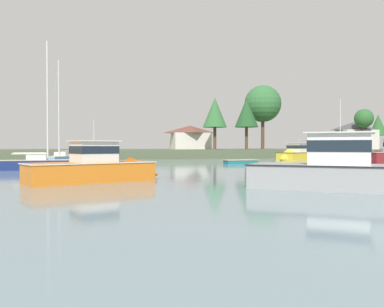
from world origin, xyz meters
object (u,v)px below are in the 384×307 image
dinghy_teal (240,162)px  sailboat_skyblue (62,160)px  cruiser_yellow (296,156)px  cruiser_orange (103,173)px  cruiser_grey (359,178)px  sailboat_navy (41,167)px

dinghy_teal → sailboat_skyblue: size_ratio=0.29×
cruiser_yellow → cruiser_orange: cruiser_orange is taller
cruiser_grey → sailboat_skyblue: sailboat_skyblue is taller
sailboat_navy → sailboat_skyblue: bearing=88.9°
sailboat_skyblue → sailboat_navy: (-0.35, -18.61, -0.03)m
cruiser_grey → sailboat_navy: (-17.18, 21.72, -0.35)m
cruiser_grey → sailboat_navy: 27.70m
cruiser_yellow → cruiser_grey: cruiser_grey is taller
cruiser_yellow → cruiser_orange: bearing=-132.5°
cruiser_grey → sailboat_navy: sailboat_navy is taller
cruiser_grey → dinghy_teal: bearing=81.1°
dinghy_teal → cruiser_grey: size_ratio=0.42×
sailboat_skyblue → sailboat_navy: size_ratio=1.16×
dinghy_teal → cruiser_grey: (-4.59, -29.16, 0.44)m
cruiser_grey → sailboat_skyblue: bearing=112.7°
cruiser_grey → sailboat_navy: size_ratio=0.78×
cruiser_orange → sailboat_navy: (-5.28, 13.90, -0.27)m
cruiser_yellow → sailboat_skyblue: 34.40m
dinghy_teal → cruiser_yellow: 16.87m
dinghy_teal → sailboat_skyblue: sailboat_skyblue is taller
cruiser_grey → sailboat_skyblue: size_ratio=0.68×
sailboat_navy → dinghy_teal: bearing=18.9°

